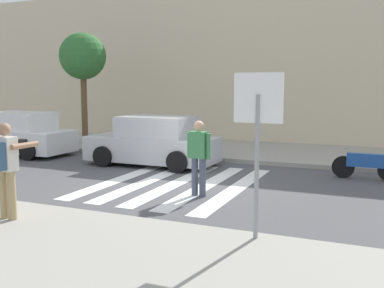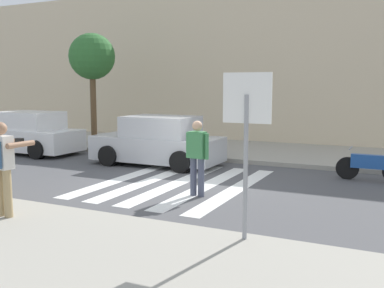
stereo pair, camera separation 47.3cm
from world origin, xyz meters
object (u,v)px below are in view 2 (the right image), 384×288
object	(u,v)px
parked_car_white	(28,134)
parked_car_silver	(158,142)
stop_sign	(247,119)
photographer_with_backpack	(1,161)
motorcycle	(371,166)
pedestrian_crossing	(197,154)
street_tree_west	(92,58)

from	to	relation	value
parked_car_white	parked_car_silver	bearing A→B (deg)	0.00
stop_sign	photographer_with_backpack	distance (m)	4.49
stop_sign	parked_car_white	world-z (taller)	stop_sign
stop_sign	motorcycle	bearing A→B (deg)	77.13
motorcycle	photographer_with_backpack	bearing A→B (deg)	-129.89
photographer_with_backpack	parked_car_silver	bearing A→B (deg)	94.70
parked_car_white	motorcycle	world-z (taller)	parked_car_white
pedestrian_crossing	street_tree_west	xyz separation A→B (m)	(-7.36, 5.72, 2.63)
motorcycle	street_tree_west	bearing A→B (deg)	167.99
photographer_with_backpack	street_tree_west	bearing A→B (deg)	119.03
parked_car_white	parked_car_silver	xyz separation A→B (m)	(5.53, 0.00, 0.00)
photographer_with_backpack	parked_car_white	distance (m)	8.94
stop_sign	photographer_with_backpack	bearing A→B (deg)	-169.68
pedestrian_crossing	street_tree_west	bearing A→B (deg)	142.15
pedestrian_crossing	parked_car_silver	world-z (taller)	pedestrian_crossing
pedestrian_crossing	parked_car_silver	distance (m)	4.22
pedestrian_crossing	parked_car_silver	xyz separation A→B (m)	(-2.82, 3.12, -0.25)
stop_sign	photographer_with_backpack	xyz separation A→B (m)	(-4.34, -0.79, -0.84)
photographer_with_backpack	parked_car_silver	world-z (taller)	photographer_with_backpack
photographer_with_backpack	parked_car_silver	size ratio (longest dim) A/B	0.42
street_tree_west	motorcycle	bearing A→B (deg)	-12.01
photographer_with_backpack	parked_car_white	world-z (taller)	photographer_with_backpack
parked_car_silver	stop_sign	bearing A→B (deg)	-49.72
pedestrian_crossing	parked_car_white	world-z (taller)	pedestrian_crossing
street_tree_west	photographer_with_backpack	bearing A→B (deg)	-60.97
stop_sign	pedestrian_crossing	xyz separation A→B (m)	(-2.05, 2.63, -1.04)
stop_sign	parked_car_white	size ratio (longest dim) A/B	0.63
photographer_with_backpack	parked_car_silver	distance (m)	6.58
stop_sign	motorcycle	world-z (taller)	stop_sign
street_tree_west	stop_sign	bearing A→B (deg)	-41.58
pedestrian_crossing	motorcycle	distance (m)	4.88
parked_car_white	motorcycle	size ratio (longest dim) A/B	2.33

